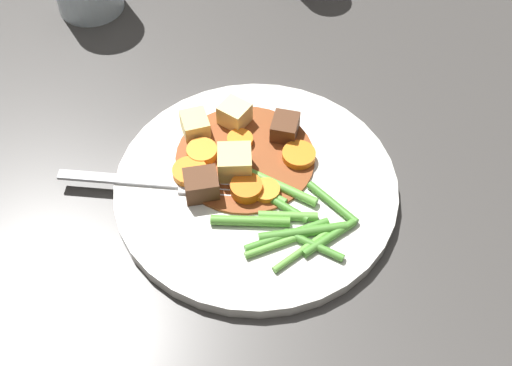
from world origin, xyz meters
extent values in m
plane|color=#423F3D|center=(0.00, 0.00, 0.00)|extent=(3.00, 3.00, 0.00)
cylinder|color=white|center=(0.00, 0.00, 0.01)|extent=(0.26, 0.26, 0.01)
cylinder|color=brown|center=(0.03, -0.01, 0.01)|extent=(0.13, 0.13, 0.00)
cylinder|color=orange|center=(0.06, 0.02, 0.02)|extent=(0.04, 0.04, 0.01)
cylinder|color=orange|center=(0.00, -0.05, 0.02)|extent=(0.04, 0.04, 0.01)
cylinder|color=orange|center=(0.05, -0.01, 0.02)|extent=(0.03, 0.03, 0.01)
cylinder|color=orange|center=(0.04, 0.05, 0.02)|extent=(0.04, 0.04, 0.01)
cylinder|color=orange|center=(-0.01, 0.01, 0.02)|extent=(0.04, 0.04, 0.01)
cylinder|color=orange|center=(-0.02, 0.00, 0.02)|extent=(0.04, 0.04, 0.01)
cube|color=#E5CC7A|center=(0.02, 0.01, 0.03)|extent=(0.04, 0.04, 0.03)
cube|color=#EAD68C|center=(0.07, -0.03, 0.03)|extent=(0.03, 0.03, 0.02)
cube|color=#E5CC7A|center=(0.09, 0.01, 0.02)|extent=(0.04, 0.03, 0.02)
cube|color=#56331E|center=(0.03, -0.06, 0.02)|extent=(0.04, 0.04, 0.02)
cube|color=#56331E|center=(0.02, 0.05, 0.02)|extent=(0.04, 0.04, 0.02)
cylinder|color=#4C8E33|center=(-0.07, 0.00, 0.02)|extent=(0.04, 0.07, 0.01)
cylinder|color=#4C8E33|center=(-0.07, 0.01, 0.02)|extent=(0.03, 0.08, 0.01)
cylinder|color=#66AD42|center=(-0.01, 0.01, 0.02)|extent=(0.06, 0.03, 0.01)
cylinder|color=#4C8E33|center=(-0.03, 0.00, 0.02)|extent=(0.07, 0.03, 0.01)
cylinder|color=#599E38|center=(-0.03, 0.03, 0.02)|extent=(0.05, 0.06, 0.01)
cylinder|color=#66AD42|center=(-0.07, 0.02, 0.02)|extent=(0.02, 0.08, 0.01)
cylinder|color=#66AD42|center=(-0.08, 0.01, 0.02)|extent=(0.01, 0.06, 0.01)
cylinder|color=#4C8E33|center=(-0.09, -0.02, 0.02)|extent=(0.01, 0.06, 0.01)
cylinder|color=#4C8E33|center=(-0.06, -0.04, 0.02)|extent=(0.06, 0.01, 0.01)
cylinder|color=#66AD42|center=(-0.02, -0.01, 0.02)|extent=(0.08, 0.04, 0.01)
cylinder|color=#4C8E33|center=(-0.09, 0.00, 0.02)|extent=(0.05, 0.03, 0.01)
cylinder|color=#66AD42|center=(-0.05, 0.00, 0.02)|extent=(0.04, 0.05, 0.01)
cube|color=silver|center=(0.08, 0.10, 0.02)|extent=(0.08, 0.09, 0.00)
cube|color=silver|center=(0.03, 0.05, 0.02)|extent=(0.03, 0.03, 0.00)
cylinder|color=silver|center=(0.01, 0.04, 0.02)|extent=(0.03, 0.03, 0.00)
cylinder|color=silver|center=(0.01, 0.03, 0.02)|extent=(0.03, 0.03, 0.00)
cylinder|color=silver|center=(0.02, 0.03, 0.02)|extent=(0.03, 0.03, 0.00)
cylinder|color=silver|center=(0.02, 0.02, 0.02)|extent=(0.03, 0.03, 0.00)
camera|label=1|loc=(-0.32, 0.22, 0.51)|focal=47.91mm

